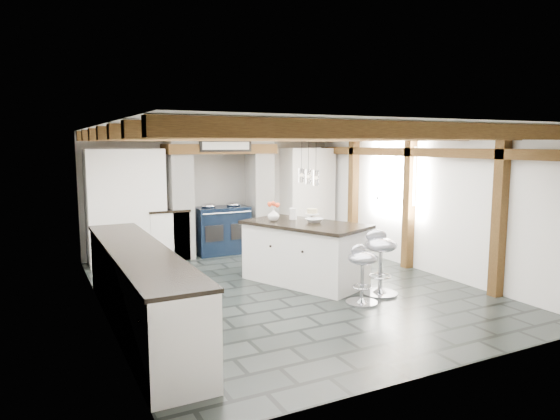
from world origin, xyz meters
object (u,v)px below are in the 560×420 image
range_cooker (222,229)px  bar_stool_near (380,255)px  bar_stool_far (362,268)px  kitchen_island (305,252)px

range_cooker → bar_stool_near: (1.03, -3.51, 0.10)m
bar_stool_near → bar_stool_far: 0.51m
range_cooker → kitchen_island: size_ratio=0.48×
range_cooker → bar_stool_near: range_cooker is taller
bar_stool_near → bar_stool_far: (-0.46, -0.21, -0.08)m
range_cooker → kitchen_island: (0.41, -2.49, 0.00)m
bar_stool_far → kitchen_island: bearing=85.6°
bar_stool_near → bar_stool_far: bearing=-140.6°
bar_stool_near → range_cooker: bearing=121.6°
kitchen_island → bar_stool_near: 1.20m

